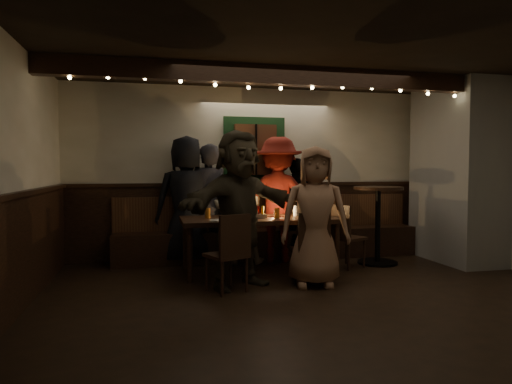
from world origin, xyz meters
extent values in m
cube|color=black|center=(0.00, 0.00, -0.01)|extent=(6.00, 5.00, 0.01)
cube|color=black|center=(0.00, 0.00, 2.60)|extent=(6.00, 5.00, 0.01)
cube|color=beige|center=(0.00, 2.50, 1.30)|extent=(6.00, 0.01, 2.60)
cube|color=beige|center=(-3.00, 0.00, 1.30)|extent=(0.01, 5.00, 2.60)
cube|color=black|center=(0.00, 2.48, 0.55)|extent=(6.00, 0.05, 1.10)
cube|color=black|center=(-2.98, 0.00, 0.55)|extent=(0.05, 5.00, 1.10)
cube|color=gray|center=(2.65, 1.50, 1.30)|extent=(0.70, 1.40, 2.60)
cube|color=black|center=(0.00, 2.23, 0.23)|extent=(4.60, 0.45, 0.45)
cube|color=#452616|center=(0.00, 2.41, 0.70)|extent=(4.60, 0.06, 0.50)
cube|color=#14381A|center=(-0.20, 2.44, 1.65)|extent=(0.95, 0.04, 1.00)
cube|color=#452616|center=(-0.20, 2.38, 1.65)|extent=(0.64, 0.12, 0.76)
cube|color=black|center=(0.00, 1.00, 2.49)|extent=(6.00, 0.16, 0.22)
sphere|color=#FFE599|center=(-2.60, 0.98, 2.36)|extent=(0.04, 0.04, 0.04)
sphere|color=#FFE599|center=(-2.20, 0.98, 2.38)|extent=(0.04, 0.04, 0.04)
sphere|color=#FFE599|center=(-1.80, 0.98, 2.39)|extent=(0.04, 0.04, 0.04)
sphere|color=#FFE599|center=(-1.40, 0.98, 2.37)|extent=(0.04, 0.04, 0.04)
sphere|color=#FFE599|center=(-1.00, 0.98, 2.35)|extent=(0.04, 0.04, 0.04)
sphere|color=#FFE599|center=(-0.60, 0.98, 2.33)|extent=(0.04, 0.04, 0.04)
sphere|color=#FFE599|center=(-0.20, 0.98, 2.34)|extent=(0.04, 0.04, 0.04)
sphere|color=#FFE599|center=(0.20, 0.98, 2.36)|extent=(0.04, 0.04, 0.04)
sphere|color=#FFE599|center=(0.60, 0.98, 2.38)|extent=(0.04, 0.04, 0.04)
sphere|color=#FFE599|center=(1.00, 0.98, 2.39)|extent=(0.04, 0.04, 0.04)
sphere|color=#FFE599|center=(1.40, 0.98, 2.37)|extent=(0.04, 0.04, 0.04)
sphere|color=#FFE599|center=(1.80, 0.98, 2.35)|extent=(0.04, 0.04, 0.04)
sphere|color=#FFE599|center=(2.20, 0.98, 2.33)|extent=(0.04, 0.04, 0.04)
sphere|color=#FFE599|center=(2.60, 0.98, 2.34)|extent=(0.04, 0.04, 0.04)
cube|color=black|center=(-0.37, 1.40, 0.70)|extent=(2.03, 0.87, 0.06)
cylinder|color=black|center=(-1.31, 1.04, 0.33)|extent=(0.07, 0.07, 0.67)
cylinder|color=black|center=(-1.31, 1.76, 0.33)|extent=(0.07, 0.07, 0.67)
cylinder|color=black|center=(0.57, 1.04, 0.33)|extent=(0.07, 0.07, 0.67)
cylinder|color=black|center=(0.57, 1.76, 0.33)|extent=(0.07, 0.07, 0.67)
cylinder|color=#BF7226|center=(-1.04, 1.45, 0.79)|extent=(0.07, 0.07, 0.14)
cylinder|color=#BF7226|center=(-0.83, 1.23, 0.79)|extent=(0.07, 0.07, 0.14)
cylinder|color=silver|center=(-0.45, 1.56, 0.79)|extent=(0.07, 0.07, 0.14)
cylinder|color=#BF7226|center=(-0.16, 1.27, 0.79)|extent=(0.07, 0.07, 0.14)
cylinder|color=silver|center=(0.17, 1.54, 0.79)|extent=(0.07, 0.07, 0.14)
cylinder|color=#BF7226|center=(0.35, 1.26, 0.79)|extent=(0.07, 0.07, 0.14)
cylinder|color=white|center=(-0.94, 1.11, 0.73)|extent=(0.25, 0.25, 0.01)
cube|color=#B2B2B7|center=(-0.37, 1.35, 0.75)|extent=(0.15, 0.10, 0.05)
cylinder|color=#990C0C|center=(-0.40, 1.35, 0.80)|extent=(0.03, 0.03, 0.15)
cylinder|color=gold|center=(-0.34, 1.35, 0.80)|extent=(0.03, 0.03, 0.15)
cylinder|color=silver|center=(-0.13, 1.45, 0.76)|extent=(0.05, 0.05, 0.08)
sphere|color=#FFB24C|center=(-0.13, 1.45, 0.82)|extent=(0.03, 0.03, 0.03)
cube|color=black|center=(-0.94, 0.58, 0.40)|extent=(0.52, 0.52, 0.04)
cube|color=black|center=(-0.87, 0.41, 0.65)|extent=(0.38, 0.20, 0.45)
cylinder|color=black|center=(-0.86, 0.79, 0.19)|extent=(0.03, 0.03, 0.39)
cylinder|color=black|center=(-0.73, 0.49, 0.19)|extent=(0.03, 0.03, 0.39)
cylinder|color=black|center=(-1.15, 0.66, 0.19)|extent=(0.03, 0.03, 0.39)
cylinder|color=black|center=(-1.02, 0.36, 0.19)|extent=(0.03, 0.03, 0.39)
cube|color=black|center=(0.09, 0.74, 0.40)|extent=(0.39, 0.39, 0.04)
cube|color=black|center=(0.09, 0.56, 0.64)|extent=(0.39, 0.04, 0.44)
cylinder|color=black|center=(0.25, 0.89, 0.19)|extent=(0.03, 0.03, 0.38)
cylinder|color=black|center=(0.25, 0.58, 0.19)|extent=(0.03, 0.03, 0.38)
cylinder|color=black|center=(-0.06, 0.90, 0.19)|extent=(0.03, 0.03, 0.38)
cylinder|color=black|center=(-0.07, 0.59, 0.19)|extent=(0.03, 0.03, 0.38)
cube|color=black|center=(0.90, 1.44, 0.41)|extent=(0.53, 0.53, 0.04)
cube|color=black|center=(0.73, 1.36, 0.65)|extent=(0.20, 0.37, 0.45)
cylinder|color=black|center=(1.11, 1.36, 0.19)|extent=(0.03, 0.03, 0.39)
cylinder|color=black|center=(0.82, 1.22, 0.19)|extent=(0.03, 0.03, 0.39)
cylinder|color=black|center=(0.97, 1.65, 0.19)|extent=(0.03, 0.03, 0.39)
cylinder|color=black|center=(0.68, 1.51, 0.19)|extent=(0.03, 0.03, 0.39)
cylinder|color=black|center=(1.42, 1.56, 0.02)|extent=(0.56, 0.56, 0.03)
cylinder|color=black|center=(1.42, 1.56, 0.54)|extent=(0.08, 0.08, 1.09)
cylinder|color=black|center=(1.42, 1.56, 1.09)|extent=(0.70, 0.70, 0.04)
imported|color=black|center=(-1.25, 2.17, 0.91)|extent=(0.91, 0.60, 1.83)
imported|color=black|center=(-0.95, 2.17, 0.86)|extent=(0.66, 0.46, 1.72)
imported|color=beige|center=(-0.52, 2.06, 0.79)|extent=(0.85, 0.71, 1.57)
imported|color=#5A130D|center=(0.07, 2.04, 0.91)|extent=(1.35, 1.07, 1.83)
imported|color=black|center=(0.40, 2.11, 0.76)|extent=(0.97, 0.68, 1.52)
imported|color=#342C1F|center=(-0.77, 0.75, 0.91)|extent=(1.76, 1.17, 1.82)
imported|color=#966A4E|center=(0.10, 0.59, 0.81)|extent=(0.89, 0.69, 1.63)
camera|label=1|loc=(-1.74, -4.38, 1.37)|focal=32.00mm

